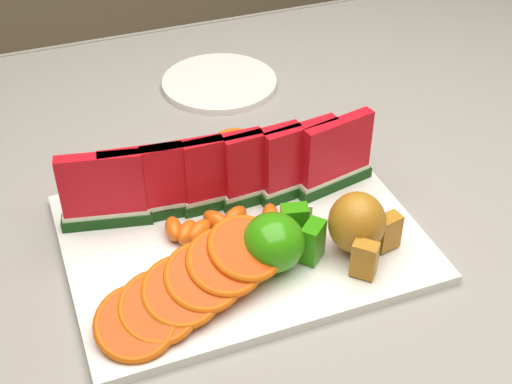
% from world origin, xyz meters
% --- Properties ---
extents(table, '(1.40, 0.90, 0.75)m').
position_xyz_m(table, '(0.00, 0.00, 0.65)').
color(table, '#452A1B').
rests_on(table, ground).
extents(tablecloth, '(1.53, 1.03, 0.20)m').
position_xyz_m(tablecloth, '(0.00, 0.00, 0.72)').
color(tablecloth, gray).
rests_on(tablecloth, table).
extents(platter, '(0.40, 0.30, 0.01)m').
position_xyz_m(platter, '(0.02, -0.07, 0.76)').
color(platter, silver).
rests_on(platter, tablecloth).
extents(apple_cluster, '(0.11, 0.09, 0.06)m').
position_xyz_m(apple_cluster, '(0.04, -0.13, 0.80)').
color(apple_cluster, '#1E7A09').
rests_on(apple_cluster, platter).
extents(pear_cluster, '(0.09, 0.10, 0.07)m').
position_xyz_m(pear_cluster, '(0.13, -0.14, 0.81)').
color(pear_cluster, '#A56404').
rests_on(pear_cluster, platter).
extents(side_plate, '(0.22, 0.22, 0.01)m').
position_xyz_m(side_plate, '(0.11, 0.29, 0.76)').
color(side_plate, silver).
rests_on(side_plate, tablecloth).
extents(watermelon_row, '(0.39, 0.07, 0.10)m').
position_xyz_m(watermelon_row, '(0.02, -0.01, 0.82)').
color(watermelon_row, '#103E0F').
rests_on(watermelon_row, platter).
extents(orange_fan_front, '(0.23, 0.14, 0.06)m').
position_xyz_m(orange_fan_front, '(-0.06, -0.15, 0.80)').
color(orange_fan_front, '#DF5B16').
rests_on(orange_fan_front, platter).
extents(orange_fan_back, '(0.23, 0.09, 0.04)m').
position_xyz_m(orange_fan_back, '(-0.01, 0.06, 0.79)').
color(orange_fan_back, '#DF5B16').
rests_on(orange_fan_back, platter).
extents(tangerine_segments, '(0.14, 0.06, 0.02)m').
position_xyz_m(tangerine_segments, '(-0.01, -0.05, 0.78)').
color(tangerine_segments, '#F35C18').
rests_on(tangerine_segments, platter).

